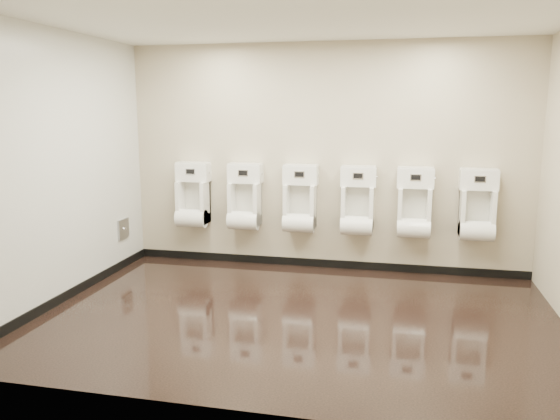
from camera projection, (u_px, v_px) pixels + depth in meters
The scene contains 15 objects.
ground at pixel (298, 316), 5.33m from camera, with size 5.00×3.50×0.00m, color black.
ceiling at pixel (300, 17), 4.82m from camera, with size 5.00×3.50×0.00m, color silver.
back_wall at pixel (324, 158), 6.76m from camera, with size 5.00×0.02×2.80m, color #BDB196.
front_wall at pixel (248, 207), 3.40m from camera, with size 5.00×0.02×2.80m, color #BDB196.
left_wall at pixel (60, 168), 5.61m from camera, with size 0.02×3.50×2.80m, color #BDB196.
tile_overlay_left at pixel (60, 168), 5.61m from camera, with size 0.01×3.50×2.80m, color silver.
skirting_back at pixel (323, 263), 6.99m from camera, with size 5.00×0.02×0.10m, color black.
skirting_left at pixel (70, 293), 5.85m from camera, with size 0.02×3.50×0.10m, color black.
access_panel at pixel (123, 229), 6.92m from camera, with size 0.04×0.25×0.25m.
urinal_0 at pixel (193, 199), 7.08m from camera, with size 0.44×0.33×0.82m.
urinal_1 at pixel (245, 201), 6.93m from camera, with size 0.44×0.33×0.82m.
urinal_2 at pixel (300, 203), 6.78m from camera, with size 0.44×0.33×0.82m.
urinal_3 at pixel (358, 206), 6.63m from camera, with size 0.44×0.33×0.82m.
urinal_4 at pixel (414, 208), 6.49m from camera, with size 0.44×0.33×0.82m.
urinal_5 at pixel (477, 210), 6.34m from camera, with size 0.44×0.33×0.82m.
Camera 1 is at (0.92, -4.97, 2.00)m, focal length 35.00 mm.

